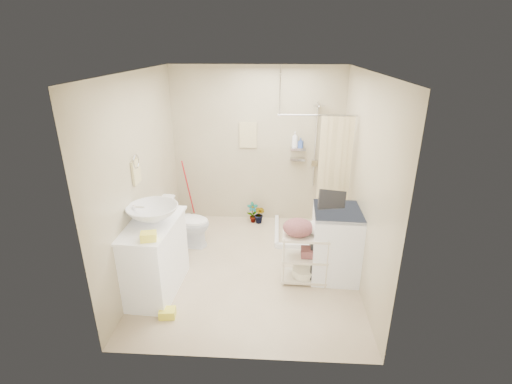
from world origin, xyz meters
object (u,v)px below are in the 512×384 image
vanity (153,257)px  toilet (185,222)px  laundry_rack (305,253)px  washing_machine (337,243)px

vanity → toilet: (0.12, 1.12, -0.09)m
laundry_rack → toilet: bearing=156.3°
toilet → washing_machine: bearing=-102.1°
toilet → laundry_rack: 1.94m
toilet → laundry_rack: size_ratio=0.94×
toilet → vanity: bearing=178.8°
vanity → laundry_rack: vanity is taller
toilet → washing_machine: (2.18, -0.67, 0.10)m
washing_machine → laundry_rack: 0.46m
vanity → washing_machine: (2.30, 0.46, 0.01)m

